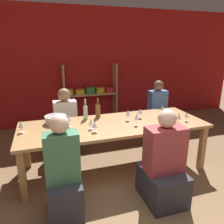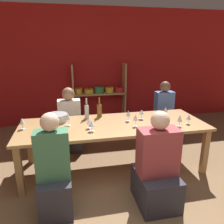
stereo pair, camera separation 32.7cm
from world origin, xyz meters
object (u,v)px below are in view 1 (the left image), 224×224
at_px(person_far_a, 66,129).
at_px(person_near_b, 163,169).
at_px(wine_glass_red_a, 128,113).
at_px(wine_glass_white_a, 91,122).
at_px(wine_glass_empty_a, 137,117).
at_px(mixing_bowl, 56,119).
at_px(wine_glass_white_c, 95,125).
at_px(person_near_a, 64,181).
at_px(person_far_b, 157,117).
at_px(wine_glass_red_d, 163,108).
at_px(wine_glass_empty_b, 140,111).
at_px(wine_glass_empty_c, 69,118).
at_px(cell_phone, 57,140).
at_px(wine_bottle_dark, 86,111).
at_px(wine_bottle_green, 98,110).
at_px(dining_table, 114,128).
at_px(wine_glass_red_b, 21,125).
at_px(wine_glass_red_c, 186,115).
at_px(shelf_unit, 91,101).
at_px(wine_glass_white_b, 179,116).

relative_size(person_far_a, person_near_b, 0.99).
height_order(wine_glass_red_a, wine_glass_white_a, wine_glass_red_a).
distance_m(wine_glass_red_a, wine_glass_empty_a, 0.24).
xyz_separation_m(mixing_bowl, wine_glass_white_a, (0.44, -0.40, 0.04)).
xyz_separation_m(wine_glass_red_a, wine_glass_white_c, (-0.59, -0.31, -0.02)).
distance_m(person_near_a, person_far_b, 2.59).
bearing_deg(wine_glass_red_d, person_far_a, 156.68).
height_order(wine_glass_empty_b, wine_glass_white_c, wine_glass_empty_b).
distance_m(wine_glass_empty_c, wine_glass_white_c, 0.43).
relative_size(wine_glass_empty_b, person_near_a, 0.13).
bearing_deg(cell_phone, wine_glass_red_a, 20.62).
bearing_deg(cell_phone, wine_bottle_dark, 53.73).
xyz_separation_m(person_near_a, person_near_b, (1.16, -0.09, -0.03)).
height_order(wine_bottle_green, wine_glass_white_c, wine_bottle_green).
relative_size(dining_table, person_far_b, 2.28).
bearing_deg(wine_glass_red_b, wine_glass_red_d, 3.02).
xyz_separation_m(wine_glass_red_c, wine_glass_white_a, (-1.45, 0.12, 0.01)).
height_order(shelf_unit, wine_glass_red_d, shelf_unit).
bearing_deg(wine_glass_white_a, wine_bottle_green, 65.13).
relative_size(shelf_unit, person_near_b, 1.24).
xyz_separation_m(wine_glass_red_d, person_far_b, (0.28, 0.66, -0.40)).
xyz_separation_m(mixing_bowl, wine_glass_empty_c, (0.16, -0.22, 0.07)).
relative_size(wine_glass_red_a, wine_glass_white_c, 1.20).
height_order(wine_glass_empty_b, person_near_a, person_near_a).
relative_size(wine_glass_white_b, person_far_a, 0.15).
xyz_separation_m(person_far_a, person_near_b, (0.95, -1.71, -0.01)).
xyz_separation_m(wine_glass_red_b, person_near_b, (1.60, -0.93, -0.42)).
height_order(wine_glass_red_b, wine_glass_red_d, wine_glass_red_d).
distance_m(wine_glass_red_a, cell_phone, 1.18).
xyz_separation_m(wine_glass_empty_c, wine_glass_white_c, (0.31, -0.30, -0.03)).
distance_m(wine_glass_empty_a, wine_glass_empty_b, 0.35).
bearing_deg(wine_glass_red_b, person_far_a, 50.01).
bearing_deg(wine_glass_red_d, wine_glass_red_a, -172.41).
height_order(shelf_unit, cell_phone, shelf_unit).
relative_size(wine_glass_empty_a, person_far_b, 0.15).
xyz_separation_m(wine_bottle_green, cell_phone, (-0.71, -0.71, -0.12)).
height_order(wine_glass_red_b, person_near_b, person_near_b).
distance_m(wine_glass_red_a, wine_glass_white_a, 0.65).
distance_m(wine_bottle_green, wine_glass_red_c, 1.37).
bearing_deg(wine_glass_white_b, wine_glass_red_d, 90.14).
bearing_deg(dining_table, person_far_a, 127.45).
xyz_separation_m(dining_table, wine_glass_red_b, (-1.27, 0.04, 0.18)).
distance_m(wine_bottle_green, wine_glass_empty_b, 0.68).
xyz_separation_m(dining_table, wine_glass_empty_c, (-0.65, 0.06, 0.20)).
relative_size(wine_glass_red_a, wine_glass_empty_b, 1.14).
relative_size(wine_bottle_dark, wine_glass_red_d, 1.96).
relative_size(wine_glass_red_b, person_near_b, 0.14).
relative_size(wine_glass_red_a, wine_glass_empty_a, 0.97).
distance_m(mixing_bowl, wine_glass_empty_a, 1.19).
xyz_separation_m(wine_glass_white_b, wine_glass_red_d, (-0.00, 0.46, -0.00)).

